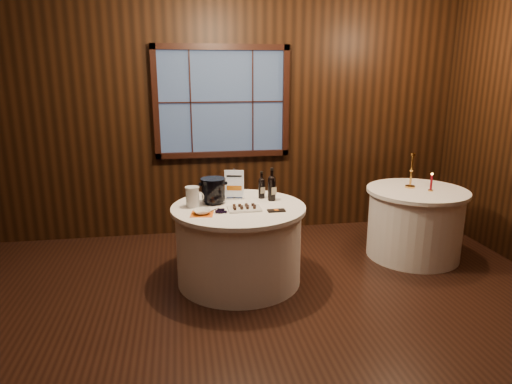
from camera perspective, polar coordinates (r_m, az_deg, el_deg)
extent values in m
plane|color=black|center=(3.75, 0.00, -17.54)|extent=(6.00, 6.00, 0.00)
cube|color=black|center=(5.67, -4.28, 9.67)|extent=(6.00, 0.02, 3.00)
cube|color=#35486F|center=(5.63, -4.28, 11.16)|extent=(1.50, 0.01, 1.20)
cylinder|color=white|center=(4.47, -2.16, -6.74)|extent=(1.20, 1.20, 0.73)
cylinder|color=white|center=(4.34, -2.21, -2.01)|extent=(1.28, 1.28, 0.04)
cylinder|color=white|center=(5.35, 19.18, -3.88)|extent=(1.00, 1.00, 0.73)
cylinder|color=white|center=(5.25, 19.53, 0.10)|extent=(1.08, 1.08, 0.04)
cube|color=#B7B7BE|center=(4.57, -2.71, -0.77)|extent=(0.18, 0.12, 0.02)
cube|color=#B7B7BE|center=(4.54, -2.73, 1.10)|extent=(0.02, 0.02, 0.29)
cube|color=silver|center=(4.52, -2.71, 1.06)|extent=(0.19, 0.05, 0.27)
cylinder|color=black|center=(4.58, 0.70, 0.31)|extent=(0.07, 0.07, 0.18)
sphere|color=black|center=(4.56, 0.70, 1.38)|extent=(0.07, 0.07, 0.07)
cylinder|color=black|center=(4.55, 0.70, 1.98)|extent=(0.02, 0.02, 0.08)
cylinder|color=black|center=(4.54, 0.70, 2.47)|extent=(0.03, 0.03, 0.02)
cube|color=beige|center=(4.55, 0.77, 0.20)|extent=(0.05, 0.01, 0.06)
cylinder|color=black|center=(4.50, 1.98, 0.25)|extent=(0.08, 0.08, 0.21)
sphere|color=black|center=(4.47, 1.99, 1.56)|extent=(0.08, 0.08, 0.08)
cylinder|color=black|center=(4.46, 2.00, 2.29)|extent=(0.03, 0.03, 0.10)
cylinder|color=black|center=(4.45, 2.00, 2.89)|extent=(0.03, 0.03, 0.02)
cube|color=beige|center=(4.46, 2.08, 0.12)|extent=(0.05, 0.03, 0.07)
cylinder|color=black|center=(4.44, -5.32, -1.21)|extent=(0.17, 0.17, 0.03)
cylinder|color=black|center=(4.41, -5.36, 0.21)|extent=(0.23, 0.23, 0.20)
cylinder|color=black|center=(4.39, -5.39, 1.57)|extent=(0.24, 0.24, 0.02)
cube|color=white|center=(4.22, -1.47, -2.11)|extent=(0.31, 0.21, 0.02)
cube|color=black|center=(4.18, 2.56, -2.33)|extent=(0.16, 0.08, 0.01)
cylinder|color=#382B14|center=(4.14, -5.40, -2.32)|extent=(0.07, 0.03, 0.03)
cylinder|color=silver|center=(4.33, -7.95, -0.67)|extent=(0.12, 0.12, 0.18)
cylinder|color=silver|center=(4.30, -8.00, 0.57)|extent=(0.14, 0.14, 0.01)
torus|color=silver|center=(4.33, -7.10, -0.52)|extent=(0.09, 0.03, 0.09)
cube|color=orange|center=(4.12, -6.76, -2.74)|extent=(0.23, 0.23, 0.00)
imported|color=white|center=(4.11, -6.77, -2.46)|extent=(0.18, 0.18, 0.04)
cylinder|color=gold|center=(5.30, 18.69, 0.65)|extent=(0.11, 0.11, 0.02)
cylinder|color=gold|center=(5.26, 18.85, 2.52)|extent=(0.02, 0.02, 0.33)
cylinder|color=gold|center=(5.23, 19.02, 4.47)|extent=(0.06, 0.06, 0.03)
cylinder|color=gold|center=(5.22, 20.98, 0.19)|extent=(0.05, 0.05, 0.01)
cylinder|color=maroon|center=(5.20, 21.07, 1.12)|extent=(0.02, 0.02, 0.16)
sphere|color=#FFB23F|center=(5.18, 21.16, 2.12)|extent=(0.02, 0.02, 0.02)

